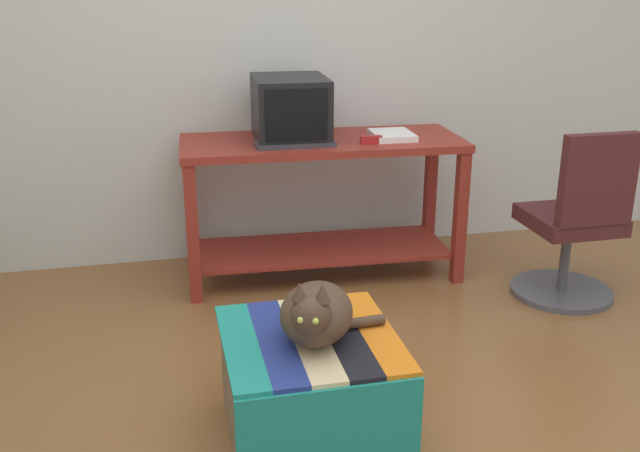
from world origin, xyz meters
TOP-DOWN VIEW (x-y plane):
  - back_wall at (0.00, 2.05)m, footprint 8.00×0.10m
  - desk at (0.22, 1.60)m, footprint 1.50×0.64m
  - tv_monitor at (0.06, 1.64)m, footprint 0.39×0.48m
  - keyboard at (0.05, 1.48)m, footprint 0.40×0.15m
  - book at (0.58, 1.54)m, footprint 0.22×0.26m
  - ottoman_with_blanket at (-0.17, 0.14)m, footprint 0.59×0.63m
  - cat at (-0.15, 0.10)m, footprint 0.43×0.39m
  - office_chair at (1.37, 0.99)m, footprint 0.52×0.52m
  - stapler at (0.44, 1.45)m, footprint 0.11×0.05m
  - pen at (0.66, 1.56)m, footprint 0.10×0.11m

SIDE VIEW (x-z plane):
  - ottoman_with_blanket at x=-0.17m, z-range 0.00..0.41m
  - office_chair at x=1.37m, z-range -0.06..0.83m
  - cat at x=-0.15m, z-range 0.38..0.65m
  - desk at x=0.22m, z-range 0.14..0.90m
  - pen at x=0.66m, z-range 0.76..0.77m
  - keyboard at x=0.05m, z-range 0.76..0.79m
  - book at x=0.58m, z-range 0.76..0.79m
  - stapler at x=0.44m, z-range 0.76..0.80m
  - tv_monitor at x=0.06m, z-range 0.76..1.08m
  - back_wall at x=0.00m, z-range 0.00..2.60m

